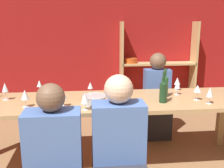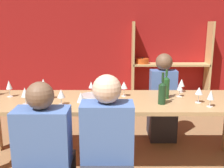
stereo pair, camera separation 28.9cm
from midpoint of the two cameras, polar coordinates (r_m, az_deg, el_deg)
The scene contains 20 objects.
wall_back_red at distance 5.00m, azimuth -3.23°, elevation 10.69°, with size 8.80×0.06×2.70m.
shelf_unit at distance 5.05m, azimuth 7.82°, elevation 0.95°, with size 1.43×0.30×1.59m.
dining_table at distance 2.85m, azimuth -2.70°, elevation -4.99°, with size 3.04×0.82×0.76m.
mixing_bowl at distance 2.69m, azimuth -6.94°, elevation -3.35°, with size 0.26×0.26×0.09m.
wine_bottle_green at distance 2.94m, azimuth 8.69°, elevation -0.36°, with size 0.07×0.07×0.32m.
wine_bottle_amber at distance 2.72m, azimuth 8.15°, elevation -1.53°, with size 0.08×0.08×0.33m.
wine_glass_empty_a at distance 2.89m, azimuth -16.65°, elevation -1.18°, with size 0.08×0.08×0.16m.
wine_glass_empty_b at distance 2.88m, azimuth 15.44°, elevation -1.08°, with size 0.08×0.08×0.16m.
wine_glass_red_a at distance 2.94m, azimuth -0.33°, elevation -0.29°, with size 0.08×0.08×0.17m.
wine_glass_empty_c at distance 3.05m, azimuth 11.46°, elevation -0.29°, with size 0.07×0.07×0.16m.
wine_glass_white_a at distance 3.21m, azimuth -18.05°, elevation -0.06°, with size 0.07×0.07×0.16m.
wine_glass_empty_d at distance 3.07m, azimuth -24.81°, elevation -0.79°, with size 0.07×0.07×0.19m.
wine_glass_empty_e at distance 3.25m, azimuth 11.61°, elevation 0.55°, with size 0.07×0.07×0.16m.
wine_glass_white_b at distance 2.50m, azimuth -9.21°, elevation -3.18°, with size 0.08×0.08×0.17m.
wine_glass_empty_f at distance 2.74m, azimuth -21.35°, elevation -2.27°, with size 0.08×0.08×0.18m.
wine_glass_white_c at distance 2.65m, azimuth -13.71°, elevation -2.46°, with size 0.08×0.08×0.16m.
wine_glass_empty_g at distance 2.96m, azimuth -7.54°, elevation -0.43°, with size 0.06×0.06×0.16m.
wine_glass_empty_h at distance 2.79m, azimuth 17.80°, elevation -1.79°, with size 0.07×0.07×0.17m.
person_near_a at distance 2.23m, azimuth -2.51°, elevation -17.32°, with size 0.41×0.52×1.19m.
person_far_a at distance 3.70m, azimuth 7.40°, elevation -4.52°, with size 0.35×0.44×1.18m.
Camera 1 is at (-0.38, -1.16, 1.57)m, focal length 42.00 mm.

